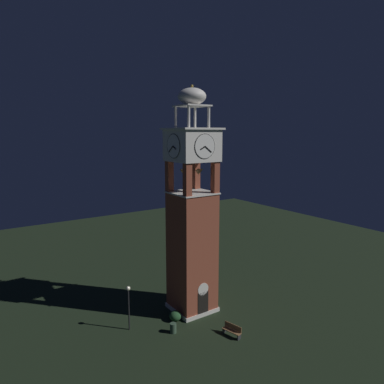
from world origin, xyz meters
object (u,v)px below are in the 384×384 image
at_px(clock_tower, 192,222).
at_px(park_bench, 232,330).
at_px(trash_bin, 173,328).
at_px(lamp_post, 128,300).

bearing_deg(clock_tower, park_bench, -88.58).
height_order(clock_tower, park_bench, clock_tower).
bearing_deg(park_bench, trash_bin, 140.05).
bearing_deg(park_bench, clock_tower, 91.42).
distance_m(clock_tower, trash_bin, 8.82).
bearing_deg(trash_bin, lamp_post, 138.55).
relative_size(lamp_post, trash_bin, 4.70).
bearing_deg(trash_bin, park_bench, -39.95).
relative_size(clock_tower, park_bench, 11.95).
bearing_deg(trash_bin, clock_tower, 34.57).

